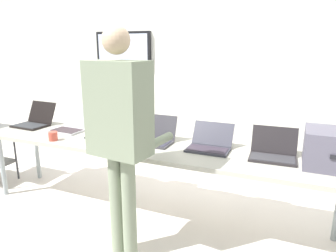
{
  "coord_description": "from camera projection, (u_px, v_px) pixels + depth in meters",
  "views": [
    {
      "loc": [
        1.27,
        -2.47,
        1.64
      ],
      "look_at": [
        0.22,
        -0.0,
        0.94
      ],
      "focal_mm": 32.73,
      "sensor_mm": 36.0,
      "label": 1
    }
  ],
  "objects": [
    {
      "name": "laptop_station_3",
      "position": [
        157.0,
        137.0,
        2.95
      ],
      "size": [
        0.32,
        0.32,
        0.25
      ],
      "color": "#39373E",
      "rests_on": "workbench"
    },
    {
      "name": "back_wall",
      "position": [
        186.0,
        67.0,
        3.75
      ],
      "size": [
        8.0,
        0.11,
        2.79
      ],
      "color": "silver",
      "rests_on": "ground"
    },
    {
      "name": "laptop_station_1",
      "position": [
        71.0,
        125.0,
        3.38
      ],
      "size": [
        0.35,
        0.33,
        0.24
      ],
      "color": "#B0AEB4",
      "rests_on": "workbench"
    },
    {
      "name": "person",
      "position": [
        120.0,
        125.0,
        2.23
      ],
      "size": [
        0.49,
        0.63,
        1.78
      ],
      "color": "gray",
      "rests_on": "ground"
    },
    {
      "name": "laptop_station_4",
      "position": [
        210.0,
        144.0,
        2.76
      ],
      "size": [
        0.37,
        0.34,
        0.22
      ],
      "color": "#363642",
      "rests_on": "workbench"
    },
    {
      "name": "laptop_station_0",
      "position": [
        35.0,
        120.0,
        3.59
      ],
      "size": [
        0.4,
        0.39,
        0.26
      ],
      "color": "black",
      "rests_on": "workbench"
    },
    {
      "name": "laptop_station_2",
      "position": [
        111.0,
        130.0,
        3.17
      ],
      "size": [
        0.38,
        0.38,
        0.24
      ],
      "color": "#343C39",
      "rests_on": "workbench"
    },
    {
      "name": "workbench",
      "position": [
        147.0,
        149.0,
        2.92
      ],
      "size": [
        3.57,
        0.7,
        0.74
      ],
      "color": "#ABA89A",
      "rests_on": "ground"
    },
    {
      "name": "equipment_box",
      "position": [
        331.0,
        149.0,
        2.34
      ],
      "size": [
        0.38,
        0.4,
        0.29
      ],
      "color": "#585466",
      "rests_on": "workbench"
    },
    {
      "name": "laptop_station_5",
      "position": [
        273.0,
        151.0,
        2.54
      ],
      "size": [
        0.38,
        0.33,
        0.24
      ],
      "color": "#262225",
      "rests_on": "workbench"
    },
    {
      "name": "ground",
      "position": [
        148.0,
        216.0,
        3.1
      ],
      "size": [
        8.0,
        8.0,
        0.04
      ],
      "primitive_type": "cube",
      "color": "silver"
    },
    {
      "name": "coffee_mug",
      "position": [
        53.0,
        136.0,
        3.02
      ],
      "size": [
        0.09,
        0.09,
        0.09
      ],
      "color": "#C84A3A",
      "rests_on": "workbench"
    }
  ]
}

